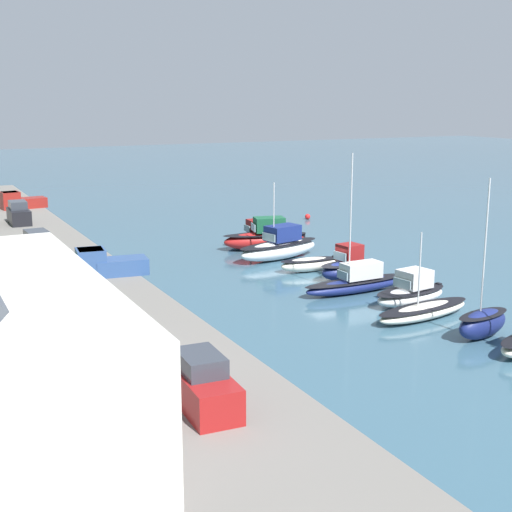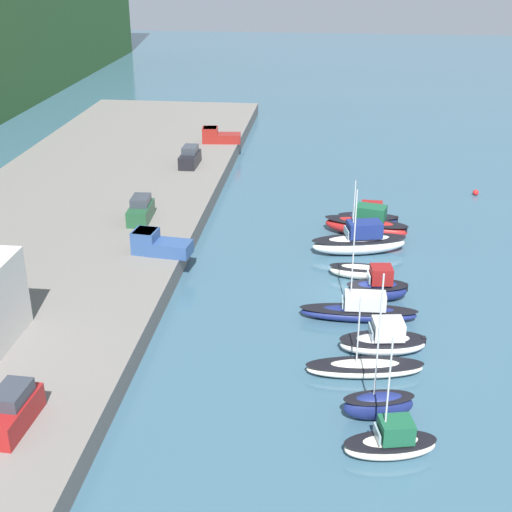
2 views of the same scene
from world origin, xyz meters
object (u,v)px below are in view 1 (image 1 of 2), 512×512
Objects in this scene: moored_boat_1 at (483,323)px; parked_car_0 at (19,214)px; parked_car_2 at (38,247)px; moored_boat_9 at (256,235)px; moored_boat_7 at (280,247)px; moored_boat_2 at (424,311)px; moored_boat_6 at (309,264)px; moored_boat_5 at (347,267)px; moored_boat_3 at (411,292)px; parked_car_1 at (203,386)px; pickup_truck_1 at (19,201)px; moored_boat_4 at (357,282)px; moored_boat_8 at (266,238)px; mooring_buoy_0 at (308,217)px; pickup_truck_0 at (106,263)px.

parked_car_0 is (41.80, 19.14, 1.67)m from moored_boat_1.
moored_boat_1 reaches higher than parked_car_2.
moored_boat_7 is at bearing 173.87° from moored_boat_9.
moored_boat_6 is at bearing -7.61° from moored_boat_2.
moored_boat_3 is at bearing 173.96° from moored_boat_5.
moored_boat_1 reaches higher than moored_boat_2.
pickup_truck_1 is (56.77, -1.78, -0.10)m from parked_car_1.
moored_boat_8 is at bearing -5.02° from moored_boat_4.
moored_boat_7 is (11.91, -0.22, 0.29)m from moored_boat_4.
moored_boat_1 reaches higher than mooring_buoy_0.
moored_boat_1 is at bearing 166.93° from moored_boat_3.
moored_boat_5 is at bearing 174.45° from moored_boat_7.
pickup_truck_0 is 1.00× the size of pickup_truck_1.
moored_boat_8 reaches higher than moored_boat_6.
moored_boat_7 reaches higher than parked_car_1.
moored_boat_2 is 1.79× the size of parked_car_2.
moored_boat_3 is 7.51m from moored_boat_5.
moored_boat_7 is (16.09, 1.26, 0.23)m from moored_boat_3.
pickup_truck_0 is at bearing 127.28° from moored_boat_9.
moored_boat_8 is at bearing -54.15° from pickup_truck_0.
parked_car_0 reaches higher than pickup_truck_1.
moored_boat_1 is 46.00m from parked_car_0.
moored_boat_3 is 48.16m from pickup_truck_1.
moored_boat_1 is 1.59× the size of moored_boat_9.
moored_boat_8 is 1.64× the size of pickup_truck_0.
moored_boat_1 reaches higher than moored_boat_6.
moored_boat_5 is 41.27m from pickup_truck_1.
moored_boat_1 reaches higher than moored_boat_9.
moored_boat_8 is 1.89× the size of parked_car_1.
moored_boat_2 reaches higher than parked_car_0.
pickup_truck_0 is (13.37, 16.46, 1.97)m from moored_boat_2.
parked_car_1 is at bearing 129.84° from moored_boat_4.
parked_car_1 is at bearing 153.04° from moored_boat_9.
moored_boat_7 is at bearing -3.27° from moored_boat_3.
moored_boat_1 reaches higher than moored_boat_3.
moored_boat_7 is at bearing 135.99° from parked_car_0.
moored_boat_1 is at bearing -174.35° from moored_boat_6.
pickup_truck_1 is 31.98m from mooring_buoy_0.
parked_car_0 is (14.54, 19.27, 1.47)m from moored_boat_8.
pickup_truck_0 is at bearing 132.75° from moored_boat_8.
pickup_truck_1 is (33.47, 16.94, 1.87)m from moored_boat_6.
parked_car_2 is (24.82, 20.29, 1.67)m from moored_boat_1.
moored_boat_1 is 2.18× the size of parked_car_0.
moored_boat_6 is 1.03× the size of pickup_truck_1.
moored_boat_3 is 20.03m from moored_boat_8.
mooring_buoy_0 is at bearing -50.66° from moored_boat_7.
moored_boat_4 is 35.53m from parked_car_0.
moored_boat_1 is 14.96× the size of mooring_buoy_0.
pickup_truck_1 is (26.97, -2.73, -0.10)m from parked_car_2.
moored_boat_2 is 3.17m from moored_boat_3.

